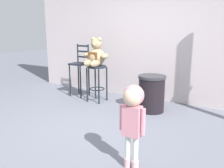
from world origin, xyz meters
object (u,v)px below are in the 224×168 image
object	(u,v)px
bar_stool_with_teddy	(97,76)
trash_bin	(151,93)
bar_chair_empty	(80,67)
child_walking	(133,109)
teddy_bear	(96,55)

from	to	relation	value
bar_stool_with_teddy	trash_bin	distance (m)	1.27
bar_stool_with_teddy	bar_chair_empty	distance (m)	0.62
bar_stool_with_teddy	child_walking	size ratio (longest dim) A/B	0.80
teddy_bear	bar_chair_empty	size ratio (longest dim) A/B	0.50
child_walking	bar_chair_empty	distance (m)	3.21
teddy_bear	bar_stool_with_teddy	bearing A→B (deg)	90.00
bar_stool_with_teddy	teddy_bear	bearing A→B (deg)	-90.00
bar_stool_with_teddy	bar_chair_empty	world-z (taller)	bar_chair_empty
teddy_bear	child_walking	bearing A→B (deg)	-46.28
teddy_bear	child_walking	xyz separation A→B (m)	(1.83, -1.91, -0.29)
bar_chair_empty	child_walking	bearing A→B (deg)	-41.02
child_walking	teddy_bear	bearing A→B (deg)	-34.22
teddy_bear	trash_bin	xyz separation A→B (m)	(1.25, 0.03, -0.65)
bar_stool_with_teddy	trash_bin	bearing A→B (deg)	-0.03
bar_stool_with_teddy	child_walking	world-z (taller)	child_walking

